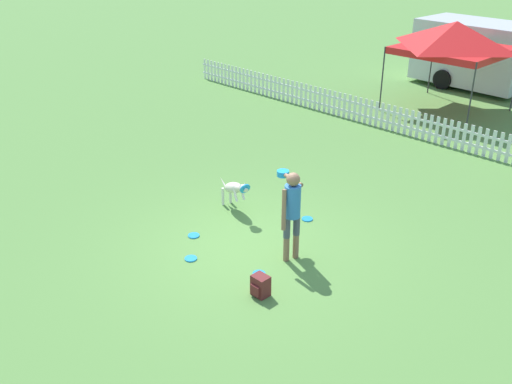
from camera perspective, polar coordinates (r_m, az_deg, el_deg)
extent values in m
plane|color=#5B8C42|center=(10.52, -0.21, -5.60)|extent=(240.00, 240.00, 0.00)
cylinder|color=#8C664C|center=(10.05, 3.05, -5.69)|extent=(0.11, 0.11, 0.47)
cylinder|color=#474C5B|center=(9.84, 3.10, -3.58)|extent=(0.12, 0.12, 0.38)
cylinder|color=#8C664C|center=(10.15, 4.00, -5.40)|extent=(0.11, 0.11, 0.47)
cylinder|color=#474C5B|center=(9.94, 4.08, -3.30)|extent=(0.12, 0.12, 0.38)
cylinder|color=#3372BF|center=(9.66, 3.67, -0.94)|extent=(0.34, 0.34, 0.58)
sphere|color=#8C664C|center=(9.49, 3.74, 1.27)|extent=(0.23, 0.23, 0.23)
cylinder|color=#8C664C|center=(9.56, 2.80, -1.80)|extent=(0.19, 0.20, 0.71)
cylinder|color=#8C664C|center=(9.93, 3.61, 1.29)|extent=(0.69, 0.32, 0.14)
cylinder|color=#1E8CD8|center=(10.25, 2.71, 1.67)|extent=(0.22, 0.22, 0.02)
cylinder|color=#1E8CD8|center=(10.24, 2.71, 1.81)|extent=(0.22, 0.22, 0.02)
cylinder|color=#1E8CD8|center=(10.23, 2.71, 1.94)|extent=(0.22, 0.22, 0.02)
cylinder|color=#1E8CD8|center=(10.22, 2.72, 2.08)|extent=(0.22, 0.22, 0.02)
ellipsoid|color=beige|center=(11.63, -2.26, 0.43)|extent=(0.77, 0.43, 0.45)
ellipsoid|color=white|center=(11.65, -2.26, 0.23)|extent=(0.41, 0.23, 0.21)
sphere|color=beige|center=(11.23, -1.29, 0.35)|extent=(0.17, 0.17, 0.17)
cone|color=beige|center=(11.16, -1.10, 0.34)|extent=(0.16, 0.12, 0.13)
cylinder|color=#1E8CD8|center=(11.16, -1.10, 0.34)|extent=(0.15, 0.24, 0.21)
cone|color=beige|center=(11.25, -1.13, 0.76)|extent=(0.05, 0.05, 0.07)
cone|color=beige|center=(11.20, -1.58, 0.65)|extent=(0.05, 0.05, 0.07)
cylinder|color=white|center=(12.06, -2.57, -0.26)|extent=(0.06, 0.06, 0.39)
cylinder|color=white|center=(11.99, -3.33, -0.44)|extent=(0.06, 0.06, 0.39)
cylinder|color=white|center=(11.50, -1.38, -0.02)|extent=(0.19, 0.10, 0.30)
cylinder|color=white|center=(11.43, -2.09, -0.19)|extent=(0.19, 0.10, 0.30)
cone|color=beige|center=(12.04, -3.28, 0.92)|extent=(0.33, 0.14, 0.22)
cylinder|color=#1E8CD8|center=(11.51, 5.14, -2.70)|extent=(0.22, 0.22, 0.02)
cylinder|color=#1E8CD8|center=(10.25, -6.54, -6.63)|extent=(0.22, 0.22, 0.02)
cylinder|color=#1E8CD8|center=(9.78, 0.30, -8.18)|extent=(0.22, 0.22, 0.02)
cylinder|color=#1E8CD8|center=(10.95, -6.25, -4.35)|extent=(0.22, 0.22, 0.02)
cube|color=maroon|center=(9.20, 0.47, -9.34)|extent=(0.27, 0.22, 0.36)
cube|color=maroon|center=(9.15, -0.11, -9.84)|extent=(0.19, 0.04, 0.18)
cube|color=white|center=(15.90, 19.08, 4.96)|extent=(20.52, 0.04, 0.06)
cube|color=white|center=(15.80, 19.24, 6.02)|extent=(20.52, 0.04, 0.06)
cube|color=white|center=(22.05, -5.13, 12.16)|extent=(0.09, 0.02, 0.74)
cube|color=white|center=(21.90, -4.79, 12.08)|extent=(0.09, 0.02, 0.74)
cube|color=white|center=(21.76, -4.46, 12.01)|extent=(0.09, 0.02, 0.74)
cube|color=white|center=(21.61, -4.12, 11.93)|extent=(0.09, 0.02, 0.74)
cube|color=white|center=(21.47, -3.78, 11.84)|extent=(0.09, 0.02, 0.74)
cube|color=white|center=(21.33, -3.43, 11.76)|extent=(0.09, 0.02, 0.74)
cube|color=white|center=(21.18, -3.08, 11.67)|extent=(0.09, 0.02, 0.74)
cube|color=white|center=(21.04, -2.72, 11.59)|extent=(0.09, 0.02, 0.74)
cube|color=white|center=(20.90, -2.36, 11.50)|extent=(0.09, 0.02, 0.74)
cube|color=white|center=(20.76, -1.99, 11.41)|extent=(0.09, 0.02, 0.74)
cube|color=white|center=(20.63, -1.62, 11.32)|extent=(0.09, 0.02, 0.74)
cube|color=white|center=(20.49, -1.24, 11.22)|extent=(0.09, 0.02, 0.74)
cube|color=white|center=(20.35, -0.86, 11.13)|extent=(0.09, 0.02, 0.74)
cube|color=white|center=(20.22, -0.48, 11.03)|extent=(0.09, 0.02, 0.74)
cube|color=white|center=(20.08, -0.09, 10.93)|extent=(0.09, 0.02, 0.74)
cube|color=white|center=(19.95, 0.31, 10.83)|extent=(0.09, 0.02, 0.74)
cube|color=white|center=(19.82, 0.71, 10.73)|extent=(0.09, 0.02, 0.74)
cube|color=white|center=(19.68, 1.11, 10.63)|extent=(0.09, 0.02, 0.74)
cube|color=white|center=(19.55, 1.52, 10.52)|extent=(0.09, 0.02, 0.74)
cube|color=white|center=(19.42, 1.94, 10.41)|extent=(0.09, 0.02, 0.74)
cube|color=white|center=(19.30, 2.36, 10.30)|extent=(0.09, 0.02, 0.74)
cube|color=white|center=(19.17, 2.79, 10.19)|extent=(0.09, 0.02, 0.74)
cube|color=white|center=(19.04, 3.22, 10.07)|extent=(0.09, 0.02, 0.74)
cube|color=white|center=(18.92, 3.65, 9.96)|extent=(0.09, 0.02, 0.74)
cube|color=white|center=(18.79, 4.10, 9.84)|extent=(0.09, 0.02, 0.74)
cube|color=white|center=(18.67, 4.55, 9.72)|extent=(0.09, 0.02, 0.74)
cube|color=white|center=(18.55, 5.00, 9.60)|extent=(0.09, 0.02, 0.74)
cube|color=white|center=(18.43, 5.46, 9.47)|extent=(0.09, 0.02, 0.74)
cube|color=white|center=(18.31, 5.92, 9.34)|extent=(0.09, 0.02, 0.74)
cube|color=white|center=(18.19, 6.39, 9.21)|extent=(0.09, 0.02, 0.74)
cube|color=white|center=(18.07, 6.87, 9.08)|extent=(0.09, 0.02, 0.74)
cube|color=white|center=(17.96, 7.35, 8.95)|extent=(0.09, 0.02, 0.74)
cube|color=white|center=(17.85, 7.84, 8.81)|extent=(0.09, 0.02, 0.74)
cube|color=white|center=(17.73, 8.34, 8.67)|extent=(0.09, 0.02, 0.74)
cube|color=white|center=(17.62, 8.83, 8.53)|extent=(0.09, 0.02, 0.74)
cube|color=white|center=(17.51, 9.34, 8.39)|extent=(0.09, 0.02, 0.74)
cube|color=white|center=(17.40, 9.85, 8.24)|extent=(0.09, 0.02, 0.74)
cube|color=white|center=(17.30, 10.37, 8.09)|extent=(0.09, 0.02, 0.74)
cube|color=white|center=(17.19, 10.89, 7.94)|extent=(0.09, 0.02, 0.74)
cube|color=white|center=(17.09, 11.42, 7.79)|extent=(0.09, 0.02, 0.74)
cube|color=white|center=(16.99, 11.96, 7.63)|extent=(0.09, 0.02, 0.74)
cube|color=white|center=(16.89, 12.50, 7.47)|extent=(0.09, 0.02, 0.74)
cube|color=white|center=(16.79, 13.05, 7.31)|extent=(0.09, 0.02, 0.74)
cube|color=white|center=(16.69, 13.60, 7.15)|extent=(0.09, 0.02, 0.74)
cube|color=white|center=(16.60, 14.16, 6.98)|extent=(0.09, 0.02, 0.74)
cube|color=white|center=(16.50, 14.73, 6.81)|extent=(0.09, 0.02, 0.74)
cube|color=white|center=(16.41, 15.30, 6.64)|extent=(0.09, 0.02, 0.74)
cube|color=white|center=(16.32, 15.88, 6.47)|extent=(0.09, 0.02, 0.74)
cube|color=white|center=(16.23, 16.46, 6.29)|extent=(0.09, 0.02, 0.74)
cube|color=white|center=(16.14, 17.05, 6.11)|extent=(0.09, 0.02, 0.74)
cube|color=white|center=(16.06, 17.65, 5.93)|extent=(0.09, 0.02, 0.74)
cube|color=white|center=(15.98, 18.25, 5.74)|extent=(0.09, 0.02, 0.74)
cube|color=white|center=(15.90, 18.85, 5.56)|extent=(0.09, 0.02, 0.74)
cube|color=white|center=(15.82, 19.47, 5.37)|extent=(0.09, 0.02, 0.74)
cube|color=white|center=(15.74, 20.09, 5.17)|extent=(0.09, 0.02, 0.74)
cube|color=white|center=(15.67, 20.71, 4.98)|extent=(0.09, 0.02, 0.74)
cube|color=white|center=(15.59, 21.34, 4.78)|extent=(0.09, 0.02, 0.74)
cube|color=white|center=(15.52, 21.98, 4.58)|extent=(0.09, 0.02, 0.74)
cube|color=white|center=(15.45, 22.62, 4.38)|extent=(0.09, 0.02, 0.74)
cube|color=white|center=(15.39, 23.26, 4.18)|extent=(0.09, 0.02, 0.74)
cube|color=white|center=(15.32, 23.91, 3.97)|extent=(0.09, 0.02, 0.74)
cylinder|color=#333338|center=(18.36, 12.50, 10.95)|extent=(0.04, 0.04, 1.99)
cylinder|color=#333338|center=(17.00, 20.70, 8.76)|extent=(0.04, 0.04, 1.99)
cylinder|color=#333338|center=(20.80, 17.12, 12.12)|extent=(0.04, 0.04, 1.99)
cube|color=red|center=(18.69, 19.13, 13.25)|extent=(2.91, 2.91, 0.20)
pyramid|color=red|center=(18.60, 19.34, 14.68)|extent=(2.91, 2.91, 0.75)
cube|color=silver|center=(22.12, 21.03, 12.90)|extent=(3.95, 2.30, 2.12)
cylinder|color=black|center=(23.46, 20.92, 11.36)|extent=(0.69, 0.21, 0.68)
cylinder|color=black|center=(21.60, 18.15, 10.65)|extent=(0.69, 0.21, 0.68)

